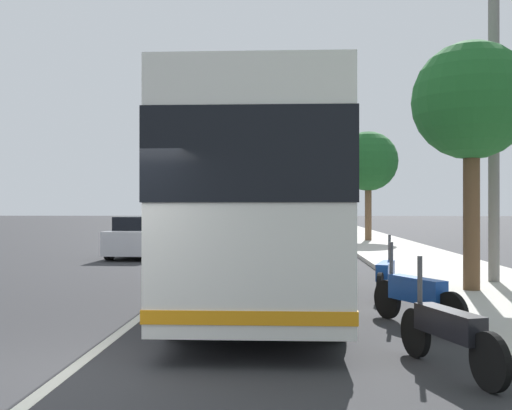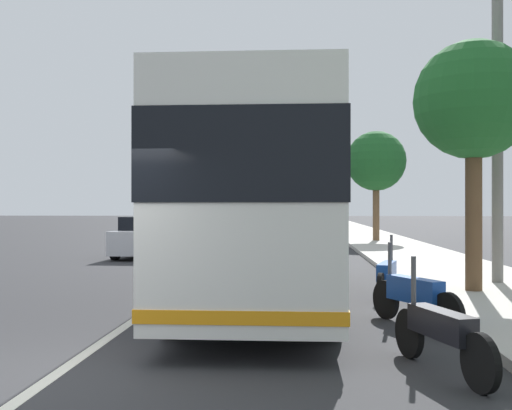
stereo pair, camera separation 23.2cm
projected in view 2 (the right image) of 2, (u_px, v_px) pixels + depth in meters
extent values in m
plane|color=#2D2D30|center=(50.00, 379.00, 6.56)|extent=(220.00, 220.00, 0.00)
cube|color=#B2ADA3|center=(457.00, 274.00, 16.07)|extent=(110.00, 3.60, 0.14)
cube|color=silver|center=(199.00, 275.00, 16.54)|extent=(110.00, 0.16, 0.01)
cube|color=silver|center=(264.00, 200.00, 11.87)|extent=(10.08, 2.43, 3.24)
cube|color=black|center=(264.00, 176.00, 11.87)|extent=(10.12, 2.47, 1.09)
cube|color=orange|center=(264.00, 271.00, 11.87)|extent=(10.11, 2.46, 0.16)
cylinder|color=black|center=(227.00, 261.00, 15.17)|extent=(1.00, 0.30, 1.00)
cylinder|color=black|center=(317.00, 261.00, 15.01)|extent=(1.00, 0.30, 1.00)
cylinder|color=black|center=(174.00, 301.00, 8.73)|extent=(1.00, 0.30, 1.00)
cylinder|color=black|center=(330.00, 303.00, 8.58)|extent=(1.00, 0.30, 1.00)
cylinder|color=black|center=(409.00, 333.00, 7.47)|extent=(0.60, 0.26, 0.60)
cylinder|color=black|center=(480.00, 363.00, 6.05)|extent=(0.60, 0.26, 0.60)
cube|color=black|center=(441.00, 324.00, 6.76)|extent=(1.12, 0.56, 0.30)
cylinder|color=#4C4C51|center=(414.00, 285.00, 7.36)|extent=(0.06, 0.06, 0.70)
cylinder|color=black|center=(386.00, 300.00, 10.05)|extent=(0.60, 0.36, 0.63)
cylinder|color=black|center=(448.00, 315.00, 8.65)|extent=(0.60, 0.36, 0.63)
cube|color=#1947A5|center=(415.00, 290.00, 9.35)|extent=(1.12, 0.73, 0.38)
cylinder|color=#4C4C51|center=(390.00, 264.00, 9.94)|extent=(0.06, 0.06, 0.70)
cylinder|color=black|center=(392.00, 279.00, 13.19)|extent=(0.58, 0.24, 0.58)
cylinder|color=black|center=(381.00, 288.00, 11.67)|extent=(0.58, 0.24, 0.58)
cube|color=#1947A5|center=(387.00, 271.00, 12.43)|extent=(1.23, 0.57, 0.33)
cylinder|color=#4C4C51|center=(391.00, 251.00, 13.07)|extent=(0.06, 0.06, 0.70)
cube|color=silver|center=(150.00, 241.00, 22.31)|extent=(4.18, 1.98, 0.82)
cube|color=black|center=(149.00, 223.00, 22.21)|extent=(2.01, 1.73, 0.47)
cylinder|color=black|center=(162.00, 251.00, 20.87)|extent=(0.65, 0.25, 0.64)
cylinder|color=black|center=(115.00, 251.00, 21.06)|extent=(0.65, 0.25, 0.64)
cylinder|color=black|center=(180.00, 246.00, 23.56)|extent=(0.65, 0.25, 0.64)
cylinder|color=black|center=(139.00, 246.00, 23.75)|extent=(0.65, 0.25, 0.64)
cube|color=#2D7238|center=(289.00, 222.00, 51.21)|extent=(4.36, 2.05, 0.73)
cube|color=black|center=(289.00, 214.00, 50.94)|extent=(2.03, 1.77, 0.56)
cylinder|color=black|center=(281.00, 224.00, 52.70)|extent=(0.65, 0.26, 0.64)
cylinder|color=black|center=(300.00, 224.00, 52.50)|extent=(0.65, 0.26, 0.64)
cylinder|color=black|center=(278.00, 225.00, 49.91)|extent=(0.65, 0.26, 0.64)
cylinder|color=black|center=(298.00, 225.00, 49.71)|extent=(0.65, 0.26, 0.64)
cylinder|color=brown|center=(474.00, 216.00, 12.44)|extent=(0.33, 0.33, 3.29)
sphere|color=#1E5B26|center=(474.00, 100.00, 12.44)|extent=(2.41, 2.41, 2.41)
cylinder|color=brown|center=(376.00, 211.00, 30.62)|extent=(0.33, 0.33, 3.22)
sphere|color=#1E5B26|center=(376.00, 161.00, 30.62)|extent=(2.98, 2.98, 2.98)
cylinder|color=slate|center=(497.00, 106.00, 13.80)|extent=(0.24, 0.24, 8.19)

